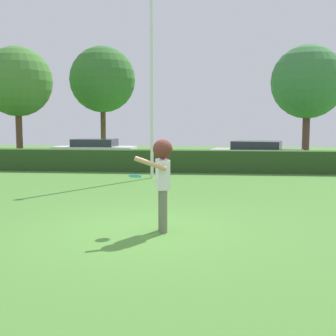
% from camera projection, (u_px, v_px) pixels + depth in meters
% --- Properties ---
extents(ground_plane, '(60.00, 60.00, 0.00)m').
position_uv_depth(ground_plane, '(146.00, 230.00, 8.62)').
color(ground_plane, '#4D8434').
extents(person, '(0.69, 0.71, 1.81)m').
position_uv_depth(person, '(162.00, 171.00, 8.40)').
color(person, slate).
rests_on(person, ground).
extents(frisbee, '(0.25, 0.25, 0.09)m').
position_uv_depth(frisbee, '(135.00, 176.00, 8.52)').
color(frisbee, '#268CE5').
extents(lamppost, '(0.24, 0.24, 7.02)m').
position_uv_depth(lamppost, '(152.00, 77.00, 16.28)').
color(lamppost, silver).
rests_on(lamppost, ground).
extents(hedge_row, '(26.57, 0.90, 0.94)m').
position_uv_depth(hedge_row, '(182.00, 161.00, 18.72)').
color(hedge_row, '#2A471F').
rests_on(hedge_row, ground).
extents(parked_car_white, '(4.23, 1.87, 1.25)m').
position_uv_depth(parked_car_white, '(95.00, 149.00, 23.01)').
color(parked_car_white, white).
rests_on(parked_car_white, ground).
extents(parked_car_silver, '(4.48, 2.62, 1.25)m').
position_uv_depth(parked_car_silver, '(256.00, 153.00, 20.46)').
color(parked_car_silver, '#B7B7BC').
rests_on(parked_car_silver, ground).
extents(oak_tree, '(4.28, 4.28, 7.04)m').
position_uv_depth(oak_tree, '(103.00, 80.00, 28.38)').
color(oak_tree, brown).
rests_on(oak_tree, ground).
extents(birch_tree, '(4.04, 4.04, 6.36)m').
position_uv_depth(birch_tree, '(308.00, 82.00, 24.01)').
color(birch_tree, brown).
rests_on(birch_tree, ground).
extents(willow_tree, '(3.98, 3.98, 6.43)m').
position_uv_depth(willow_tree, '(17.00, 82.00, 24.84)').
color(willow_tree, brown).
rests_on(willow_tree, ground).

